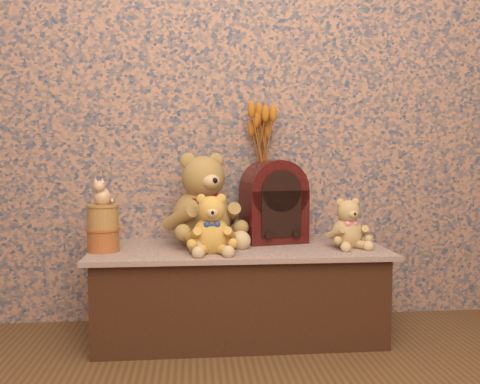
% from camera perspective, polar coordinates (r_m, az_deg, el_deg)
% --- Properties ---
extents(display_shelf, '(1.24, 0.53, 0.39)m').
position_cam_1_polar(display_shelf, '(2.22, -0.12, -11.13)').
color(display_shelf, '#3A4A77').
rests_on(display_shelf, ground).
extents(teddy_large, '(0.48, 0.51, 0.43)m').
position_cam_1_polar(teddy_large, '(2.22, -4.38, -0.40)').
color(teddy_large, olive).
rests_on(teddy_large, display_shelf).
extents(teddy_medium, '(0.21, 0.25, 0.26)m').
position_cam_1_polar(teddy_medium, '(2.04, -3.26, -3.29)').
color(teddy_medium, gold).
rests_on(teddy_medium, display_shelf).
extents(teddy_small, '(0.21, 0.24, 0.23)m').
position_cam_1_polar(teddy_small, '(2.21, 11.96, -3.21)').
color(teddy_small, tan).
rests_on(teddy_small, display_shelf).
extents(cathedral_radio, '(0.30, 0.25, 0.37)m').
position_cam_1_polar(cathedral_radio, '(2.30, 3.77, -1.00)').
color(cathedral_radio, '#36090A').
rests_on(cathedral_radio, display_shelf).
extents(ceramic_vase, '(0.16, 0.16, 0.21)m').
position_cam_1_polar(ceramic_vase, '(2.35, 2.57, -2.86)').
color(ceramic_vase, tan).
rests_on(ceramic_vase, display_shelf).
extents(dried_stalks, '(0.32, 0.32, 0.45)m').
position_cam_1_polar(dried_stalks, '(2.34, 2.60, 5.25)').
color(dried_stalks, '#BF6A1E').
rests_on(dried_stalks, ceramic_vase).
extents(biscuit_tin_lower, '(0.16, 0.16, 0.09)m').
position_cam_1_polar(biscuit_tin_lower, '(2.15, -15.14, -5.25)').
color(biscuit_tin_lower, '#BD8A37').
rests_on(biscuit_tin_lower, display_shelf).
extents(biscuit_tin_upper, '(0.16, 0.16, 0.10)m').
position_cam_1_polar(biscuit_tin_upper, '(2.13, -15.19, -2.72)').
color(biscuit_tin_upper, '#DCC460').
rests_on(biscuit_tin_upper, biscuit_tin_lower).
extents(cat_figurine, '(0.10, 0.11, 0.11)m').
position_cam_1_polar(cat_figurine, '(2.12, -15.24, 0.08)').
color(cat_figurine, silver).
rests_on(cat_figurine, biscuit_tin_upper).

